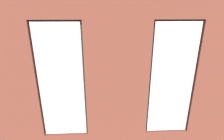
% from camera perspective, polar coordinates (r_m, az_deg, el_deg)
% --- Properties ---
extents(ground_plane, '(7.02, 5.86, 0.10)m').
position_cam_1_polar(ground_plane, '(6.31, -0.24, -9.40)').
color(ground_plane, '#99663D').
extents(brick_wall_with_windows, '(6.42, 0.30, 3.32)m').
position_cam_1_polar(brick_wall_with_windows, '(3.27, 1.71, -5.02)').
color(brick_wall_with_windows, brown).
rests_on(brick_wall_with_windows, ground_plane).
extents(white_wall_right, '(0.10, 4.86, 3.32)m').
position_cam_1_polar(white_wall_right, '(6.21, -30.79, 4.29)').
color(white_wall_right, silver).
rests_on(white_wall_right, ground_plane).
extents(couch_by_window, '(1.99, 0.87, 0.80)m').
position_cam_1_polar(couch_by_window, '(4.51, 2.93, -16.79)').
color(couch_by_window, black).
rests_on(couch_by_window, ground_plane).
extents(couch_left, '(0.98, 1.83, 0.80)m').
position_cam_1_polar(couch_left, '(6.41, 23.09, -6.78)').
color(couch_left, black).
rests_on(couch_left, ground_plane).
extents(coffee_table, '(1.59, 0.71, 0.44)m').
position_cam_1_polar(coffee_table, '(6.04, -0.00, -6.16)').
color(coffee_table, '#A87547').
rests_on(coffee_table, ground_plane).
extents(cup_ceramic, '(0.09, 0.09, 0.10)m').
position_cam_1_polar(cup_ceramic, '(5.90, 1.21, -5.67)').
color(cup_ceramic, silver).
rests_on(cup_ceramic, coffee_table).
extents(candle_jar, '(0.08, 0.08, 0.11)m').
position_cam_1_polar(candle_jar, '(5.89, -4.60, -5.75)').
color(candle_jar, '#B7333D').
rests_on(candle_jar, coffee_table).
extents(table_plant_small, '(0.17, 0.17, 0.27)m').
position_cam_1_polar(table_plant_small, '(6.10, 4.04, -3.89)').
color(table_plant_small, brown).
rests_on(table_plant_small, coffee_table).
extents(remote_gray, '(0.06, 0.17, 0.02)m').
position_cam_1_polar(remote_gray, '(6.01, -0.00, -5.62)').
color(remote_gray, '#59595B').
rests_on(remote_gray, coffee_table).
extents(remote_silver, '(0.17, 0.06, 0.02)m').
position_cam_1_polar(remote_silver, '(6.09, -1.92, -5.30)').
color(remote_silver, '#B2B2B7').
rests_on(remote_silver, coffee_table).
extents(media_console, '(0.90, 0.42, 0.51)m').
position_cam_1_polar(media_console, '(6.82, -25.21, -6.22)').
color(media_console, black).
rests_on(media_console, ground_plane).
extents(tv_flatscreen, '(1.19, 0.20, 0.83)m').
position_cam_1_polar(tv_flatscreen, '(6.58, -26.03, -0.92)').
color(tv_flatscreen, black).
rests_on(tv_flatscreen, media_console).
extents(papasan_chair, '(1.11, 1.11, 0.70)m').
position_cam_1_polar(papasan_chair, '(7.88, 0.18, 0.58)').
color(papasan_chair, olive).
rests_on(papasan_chair, ground_plane).
extents(potted_plant_foreground_right, '(0.73, 0.73, 0.96)m').
position_cam_1_polar(potted_plant_foreground_right, '(8.11, -19.25, 1.39)').
color(potted_plant_foreground_right, '#9E5638').
rests_on(potted_plant_foreground_right, ground_plane).
extents(potted_plant_corner_near_left, '(0.87, 1.02, 1.41)m').
position_cam_1_polar(potted_plant_corner_near_left, '(8.28, 17.81, 3.47)').
color(potted_plant_corner_near_left, '#9E5638').
rests_on(potted_plant_corner_near_left, ground_plane).
extents(potted_plant_between_couches, '(0.67, 0.67, 1.04)m').
position_cam_1_polar(potted_plant_between_couches, '(4.72, 21.07, -11.54)').
color(potted_plant_between_couches, beige).
rests_on(potted_plant_between_couches, ground_plane).
extents(potted_plant_corner_far_left, '(1.09, 0.98, 1.29)m').
position_cam_1_polar(potted_plant_corner_far_left, '(5.13, 32.66, -11.78)').
color(potted_plant_corner_far_left, brown).
rests_on(potted_plant_corner_far_left, ground_plane).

